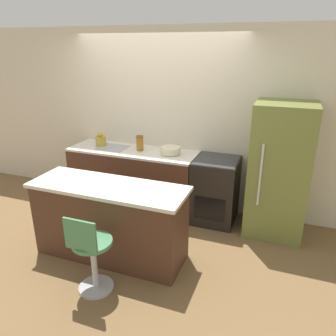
% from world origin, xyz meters
% --- Properties ---
extents(ground_plane, '(14.00, 14.00, 0.00)m').
position_xyz_m(ground_plane, '(0.00, 0.00, 0.00)').
color(ground_plane, brown).
extents(wall_back, '(8.00, 0.06, 2.60)m').
position_xyz_m(wall_back, '(0.00, 0.67, 1.30)').
color(wall_back, beige).
rests_on(wall_back, ground_plane).
extents(back_counter, '(1.92, 0.62, 0.90)m').
position_xyz_m(back_counter, '(-0.29, 0.33, 0.45)').
color(back_counter, '#4C2D1E').
rests_on(back_counter, ground_plane).
extents(kitchen_island, '(1.78, 0.62, 0.89)m').
position_xyz_m(kitchen_island, '(0.03, -0.93, 0.45)').
color(kitchen_island, '#4C2D1E').
rests_on(kitchen_island, ground_plane).
extents(oven_range, '(0.59, 0.63, 0.90)m').
position_xyz_m(oven_range, '(0.97, 0.33, 0.45)').
color(oven_range, black).
rests_on(oven_range, ground_plane).
extents(refrigerator, '(0.72, 0.70, 1.71)m').
position_xyz_m(refrigerator, '(1.78, 0.30, 0.86)').
color(refrigerator, olive).
rests_on(refrigerator, ground_plane).
extents(stool_chair, '(0.40, 0.40, 0.88)m').
position_xyz_m(stool_chair, '(0.17, -1.53, 0.42)').
color(stool_chair, '#B7B7BC').
rests_on(stool_chair, ground_plane).
extents(kettle, '(0.16, 0.16, 0.21)m').
position_xyz_m(kettle, '(-0.83, 0.36, 0.99)').
color(kettle, '#B29333').
rests_on(kettle, back_counter).
extents(mixing_bowl, '(0.28, 0.28, 0.09)m').
position_xyz_m(mixing_bowl, '(0.30, 0.36, 0.95)').
color(mixing_bowl, beige).
rests_on(mixing_bowl, back_counter).
extents(canister_jar, '(0.11, 0.11, 0.21)m').
position_xyz_m(canister_jar, '(-0.18, 0.36, 1.01)').
color(canister_jar, '#9E6623').
rests_on(canister_jar, back_counter).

